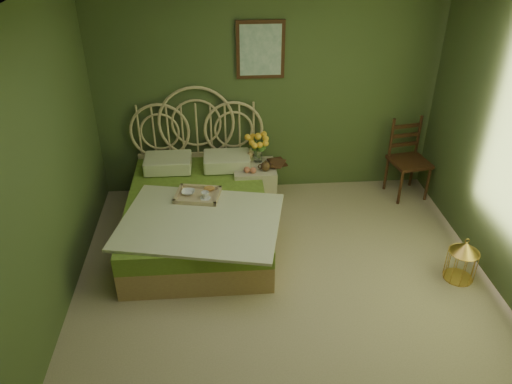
{
  "coord_description": "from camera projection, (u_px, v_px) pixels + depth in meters",
  "views": [
    {
      "loc": [
        -0.56,
        -3.28,
        3.23
      ],
      "look_at": [
        -0.23,
        1.0,
        0.66
      ],
      "focal_mm": 35.0,
      "sensor_mm": 36.0,
      "label": 1
    }
  ],
  "objects": [
    {
      "name": "floor",
      "position": [
        290.0,
        310.0,
        4.5
      ],
      "size": [
        4.5,
        4.5,
        0.0
      ],
      "primitive_type": "plane",
      "color": "tan",
      "rests_on": "ground"
    },
    {
      "name": "ceiling",
      "position": [
        304.0,
        9.0,
        3.17
      ],
      "size": [
        4.5,
        4.5,
        0.0
      ],
      "primitive_type": "plane",
      "rotation": [
        3.14,
        0.0,
        0.0
      ],
      "color": "silver",
      "rests_on": "wall_back"
    },
    {
      "name": "wall_back",
      "position": [
        267.0,
        88.0,
        5.76
      ],
      "size": [
        4.0,
        0.0,
        4.0
      ],
      "primitive_type": "plane",
      "rotation": [
        1.57,
        0.0,
        0.0
      ],
      "color": "#44552D",
      "rests_on": "floor"
    },
    {
      "name": "wall_left",
      "position": [
        29.0,
        196.0,
        3.7
      ],
      "size": [
        0.0,
        4.5,
        4.5
      ],
      "primitive_type": "plane",
      "rotation": [
        1.57,
        0.0,
        1.57
      ],
      "color": "#44552D",
      "rests_on": "floor"
    },
    {
      "name": "wall_art",
      "position": [
        260.0,
        50.0,
        5.5
      ],
      "size": [
        0.54,
        0.04,
        0.64
      ],
      "color": "#35170E",
      "rests_on": "wall_back"
    },
    {
      "name": "bed",
      "position": [
        198.0,
        211.0,
        5.37
      ],
      "size": [
        1.73,
        2.19,
        1.35
      ],
      "color": "tan",
      "rests_on": "floor"
    },
    {
      "name": "nightstand",
      "position": [
        255.0,
        179.0,
        5.86
      ],
      "size": [
        0.48,
        0.49,
        0.96
      ],
      "color": "beige",
      "rests_on": "floor"
    },
    {
      "name": "chair",
      "position": [
        408.0,
        153.0,
        6.04
      ],
      "size": [
        0.49,
        0.49,
        0.96
      ],
      "rotation": [
        0.0,
        0.0,
        0.18
      ],
      "color": "#35170E",
      "rests_on": "floor"
    },
    {
      "name": "birdcage",
      "position": [
        462.0,
        261.0,
        4.78
      ],
      "size": [
        0.28,
        0.28,
        0.43
      ],
      "rotation": [
        0.0,
        0.0,
        -0.23
      ],
      "color": "#BF8E3D",
      "rests_on": "floor"
    },
    {
      "name": "book_lower",
      "position": [
        270.0,
        164.0,
        5.77
      ],
      "size": [
        0.23,
        0.28,
        0.02
      ],
      "primitive_type": "imported",
      "rotation": [
        0.0,
        0.0,
        0.23
      ],
      "color": "#381E0F",
      "rests_on": "nightstand"
    },
    {
      "name": "book_upper",
      "position": [
        270.0,
        162.0,
        5.76
      ],
      "size": [
        0.24,
        0.28,
        0.02
      ],
      "primitive_type": "imported",
      "rotation": [
        0.0,
        0.0,
        -0.42
      ],
      "color": "#472819",
      "rests_on": "nightstand"
    },
    {
      "name": "cereal_bowl",
      "position": [
        188.0,
        192.0,
        5.23
      ],
      "size": [
        0.16,
        0.16,
        0.03
      ],
      "primitive_type": "imported",
      "rotation": [
        0.0,
        0.0,
        -0.14
      ],
      "color": "white",
      "rests_on": "bed"
    },
    {
      "name": "coffee_cup",
      "position": [
        205.0,
        195.0,
        5.13
      ],
      "size": [
        0.09,
        0.09,
        0.08
      ],
      "primitive_type": "imported",
      "rotation": [
        0.0,
        0.0,
        -0.03
      ],
      "color": "white",
      "rests_on": "bed"
    }
  ]
}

